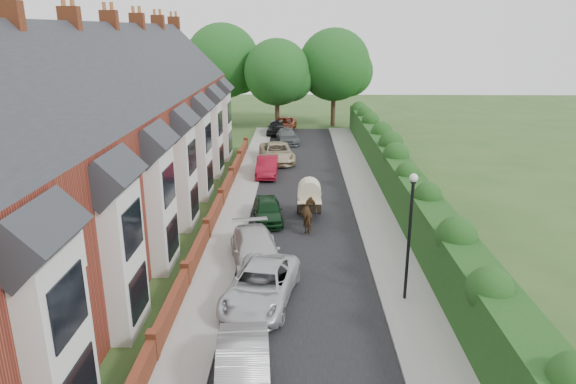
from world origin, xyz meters
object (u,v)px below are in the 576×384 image
(car_white, at_px, (256,251))
(car_green, at_px, (268,210))
(car_grey, at_px, (287,136))
(horse, at_px, (310,216))
(car_black, at_px, (276,127))
(car_silver_b, at_px, (261,286))
(car_red, at_px, (267,166))
(lamppost, at_px, (410,222))
(horse_cart, at_px, (309,195))
(car_beige, at_px, (277,153))
(car_silver_a, at_px, (243,372))

(car_white, relative_size, car_green, 1.31)
(car_grey, relative_size, horse, 2.36)
(car_grey, bearing_deg, car_white, -100.26)
(car_green, xyz_separation_m, car_black, (-0.56, 24.41, 0.05))
(car_silver_b, height_order, car_grey, car_silver_b)
(car_silver_b, height_order, car_white, car_white)
(car_white, height_order, car_red, car_white)
(lamppost, relative_size, car_silver_b, 1.00)
(horse_cart, bearing_deg, car_black, 96.89)
(car_white, relative_size, car_grey, 1.13)
(lamppost, xyz_separation_m, car_black, (-6.40, 33.01, -2.60))
(car_grey, bearing_deg, car_beige, -104.02)
(car_green, xyz_separation_m, horse, (2.30, -1.26, 0.15))
(car_silver_a, distance_m, car_grey, 34.45)
(car_silver_a, height_order, car_green, car_silver_a)
(car_black, bearing_deg, lamppost, -74.92)
(car_red, relative_size, car_grey, 0.95)
(car_grey, height_order, horse_cart, horse_cart)
(car_red, height_order, car_beige, car_beige)
(car_silver_a, bearing_deg, horse, 75.02)
(car_green, height_order, car_beige, car_beige)
(car_silver_b, height_order, horse, horse)
(lamppost, bearing_deg, car_beige, 105.00)
(car_grey, relative_size, horse_cart, 1.46)
(car_silver_a, relative_size, car_grey, 0.99)
(car_green, bearing_deg, horse_cart, 11.95)
(car_red, xyz_separation_m, car_black, (0.00, 15.21, 0.01))
(car_green, height_order, car_grey, car_green)
(car_green, bearing_deg, car_black, 84.65)
(car_green, bearing_deg, car_red, 86.81)
(car_silver_b, xyz_separation_m, horse, (2.05, 7.56, 0.08))
(car_green, relative_size, car_beige, 0.72)
(car_silver_a, xyz_separation_m, car_green, (-0.10, 14.05, -0.08))
(car_silver_b, bearing_deg, car_red, 102.18)
(lamppost, distance_m, car_silver_b, 6.16)
(car_silver_b, relative_size, car_green, 1.35)
(lamppost, bearing_deg, horse_cart, 110.70)
(car_green, distance_m, car_black, 24.42)
(car_green, distance_m, horse, 2.62)
(car_beige, height_order, car_black, car_beige)
(car_silver_a, xyz_separation_m, car_grey, (0.56, 34.45, -0.08))
(lamppost, distance_m, horse, 8.53)
(car_silver_a, xyz_separation_m, horse, (2.20, 12.79, 0.07))
(horse, bearing_deg, horse_cart, -97.46)
(car_white, xyz_separation_m, horse_cart, (2.49, 6.37, 0.53))
(car_silver_a, xyz_separation_m, car_white, (-0.30, 8.45, 0.00))
(car_grey, relative_size, car_black, 1.08)
(car_white, distance_m, car_grey, 26.01)
(car_silver_a, xyz_separation_m, car_silver_b, (0.15, 5.23, -0.01))
(car_red, xyz_separation_m, car_beige, (0.53, 4.13, 0.04))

